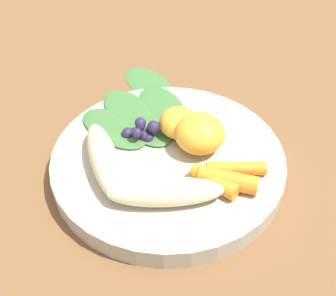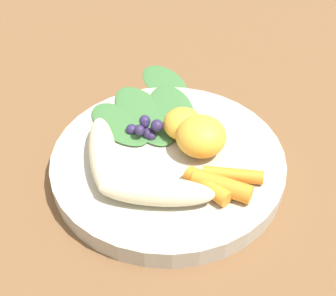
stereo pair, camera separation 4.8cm
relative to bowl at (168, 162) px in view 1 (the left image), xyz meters
name	(u,v)px [view 1 (the left image)]	position (x,y,z in m)	size (l,w,h in m)	color
ground_plane	(168,169)	(0.00, 0.00, -0.01)	(2.40, 2.40, 0.00)	brown
bowl	(168,162)	(0.00, 0.00, 0.00)	(0.26, 0.26, 0.02)	#B2AD9E
banana_peeled_left	(166,192)	(-0.01, -0.07, 0.03)	(0.11, 0.03, 0.03)	beige
banana_peeled_right	(104,159)	(-0.07, -0.01, 0.03)	(0.11, 0.03, 0.03)	beige
orange_segment_near	(179,123)	(0.02, 0.03, 0.03)	(0.05, 0.05, 0.03)	#F4A833
orange_segment_far	(200,133)	(0.04, 0.01, 0.03)	(0.06, 0.06, 0.04)	#F4A833
carrot_front	(214,182)	(0.04, -0.06, 0.02)	(0.02, 0.02, 0.05)	orange
carrot_mid_left	(228,180)	(0.05, -0.06, 0.02)	(0.02, 0.02, 0.06)	orange
carrot_mid_right	(236,169)	(0.07, -0.04, 0.02)	(0.01, 0.01, 0.06)	orange
blueberry_pile	(143,130)	(-0.02, 0.03, 0.02)	(0.04, 0.03, 0.03)	#2D234C
coconut_shred_patch	(134,117)	(-0.03, 0.07, 0.01)	(0.05, 0.05, 0.00)	white
kale_leaf_left	(162,108)	(0.01, 0.08, 0.01)	(0.10, 0.05, 0.01)	#3D7038
kale_leaf_right	(136,117)	(-0.03, 0.07, 0.01)	(0.13, 0.06, 0.01)	#3D7038
kale_leaf_rear	(114,128)	(-0.06, 0.05, 0.01)	(0.10, 0.05, 0.01)	#3D7038
kale_leaf_stray	(149,82)	(0.00, 0.17, -0.01)	(0.10, 0.05, 0.01)	#3D7038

